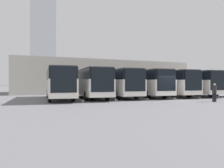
{
  "coord_description": "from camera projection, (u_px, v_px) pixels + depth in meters",
  "views": [
    {
      "loc": [
        14.21,
        18.43,
        1.73
      ],
      "look_at": [
        4.17,
        -5.79,
        1.65
      ],
      "focal_mm": 35.0,
      "sensor_mm": 36.0,
      "label": 1
    }
  ],
  "objects": [
    {
      "name": "bus_1",
      "position": [
        186.0,
        83.0,
        30.34
      ],
      "size": [
        3.43,
        11.78,
        3.26
      ],
      "rotation": [
        0.0,
        0.0,
        -0.09
      ],
      "color": "silver",
      "rests_on": "ground_plane"
    },
    {
      "name": "bus_5",
      "position": [
        90.0,
        83.0,
        25.08
      ],
      "size": [
        3.43,
        11.78,
        3.26
      ],
      "rotation": [
        0.0,
        0.0,
        -0.09
      ],
      "color": "silver",
      "rests_on": "ground_plane"
    },
    {
      "name": "station_building",
      "position": [
        102.0,
        77.0,
        41.79
      ],
      "size": [
        31.81,
        13.39,
        5.79
      ],
      "color": "#A8A399",
      "rests_on": "ground_plane"
    },
    {
      "name": "bus_4",
      "position": [
        116.0,
        83.0,
        26.71
      ],
      "size": [
        3.43,
        11.78,
        3.26
      ],
      "rotation": [
        0.0,
        0.0,
        -0.09
      ],
      "color": "silver",
      "rests_on": "ground_plane"
    },
    {
      "name": "bus_2",
      "position": [
        165.0,
        83.0,
        29.1
      ],
      "size": [
        3.43,
        11.78,
        3.26
      ],
      "rotation": [
        0.0,
        0.0,
        -0.09
      ],
      "color": "silver",
      "rests_on": "ground_plane"
    },
    {
      "name": "curb_divider_2",
      "position": [
        162.0,
        97.0,
        26.85
      ],
      "size": [
        0.73,
        5.73,
        0.15
      ],
      "primitive_type": "cube",
      "rotation": [
        0.0,
        0.0,
        -0.09
      ],
      "color": "#B2B2AD",
      "rests_on": "ground_plane"
    },
    {
      "name": "office_tower",
      "position": [
        43.0,
        40.0,
        193.48
      ],
      "size": [
        20.34,
        20.34,
        80.95
      ],
      "color": "#ADB2B7",
      "rests_on": "ground_plane"
    },
    {
      "name": "curb_divider_4",
      "position": [
        108.0,
        98.0,
        24.46
      ],
      "size": [
        0.73,
        5.73,
        0.15
      ],
      "primitive_type": "cube",
      "rotation": [
        0.0,
        0.0,
        -0.09
      ],
      "color": "#B2B2AD",
      "rests_on": "ground_plane"
    },
    {
      "name": "bus_0",
      "position": [
        203.0,
        83.0,
        32.1
      ],
      "size": [
        3.43,
        11.78,
        3.26
      ],
      "rotation": [
        0.0,
        0.0,
        -0.09
      ],
      "color": "silver",
      "rests_on": "ground_plane"
    },
    {
      "name": "pedestrian",
      "position": [
        214.0,
        92.0,
        20.34
      ],
      "size": [
        0.43,
        0.43,
        1.73
      ],
      "rotation": [
        0.0,
        0.0,
        6.15
      ],
      "color": "black",
      "rests_on": "ground_plane"
    },
    {
      "name": "curb_divider_3",
      "position": [
        137.0,
        97.0,
        25.59
      ],
      "size": [
        0.73,
        5.73,
        0.15
      ],
      "primitive_type": "cube",
      "rotation": [
        0.0,
        0.0,
        -0.09
      ],
      "color": "#B2B2AD",
      "rests_on": "ground_plane"
    },
    {
      "name": "curb_divider_0",
      "position": [
        203.0,
        95.0,
        29.85
      ],
      "size": [
        0.73,
        5.73,
        0.15
      ],
      "primitive_type": "cube",
      "rotation": [
        0.0,
        0.0,
        -0.09
      ],
      "color": "#B2B2AD",
      "rests_on": "ground_plane"
    },
    {
      "name": "curb_divider_1",
      "position": [
        185.0,
        96.0,
        28.09
      ],
      "size": [
        0.73,
        5.73,
        0.15
      ],
      "primitive_type": "cube",
      "rotation": [
        0.0,
        0.0,
        -0.09
      ],
      "color": "#B2B2AD",
      "rests_on": "ground_plane"
    },
    {
      "name": "ground_plane",
      "position": [
        171.0,
        100.0,
        22.47
      ],
      "size": [
        600.0,
        600.0,
        0.0
      ],
      "primitive_type": "plane",
      "color": "slate"
    },
    {
      "name": "curb_divider_5",
      "position": [
        78.0,
        99.0,
        22.83
      ],
      "size": [
        0.73,
        5.73,
        0.15
      ],
      "primitive_type": "cube",
      "rotation": [
        0.0,
        0.0,
        -0.09
      ],
      "color": "#B2B2AD",
      "rests_on": "ground_plane"
    },
    {
      "name": "bus_3",
      "position": [
        142.0,
        83.0,
        27.84
      ],
      "size": [
        3.43,
        11.78,
        3.26
      ],
      "rotation": [
        0.0,
        0.0,
        -0.09
      ],
      "color": "silver",
      "rests_on": "ground_plane"
    },
    {
      "name": "bus_6",
      "position": [
        59.0,
        83.0,
        23.6
      ],
      "size": [
        3.43,
        11.78,
        3.26
      ],
      "rotation": [
        0.0,
        0.0,
        -0.09
      ],
      "color": "silver",
      "rests_on": "ground_plane"
    }
  ]
}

